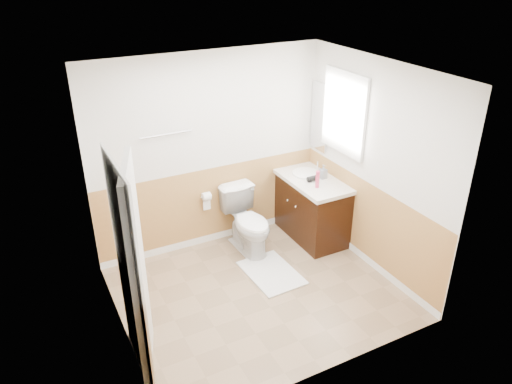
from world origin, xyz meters
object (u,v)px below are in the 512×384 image
toilet (248,222)px  lotion_bottle (317,179)px  vanity_cabinet (311,209)px  bath_mat (271,273)px  soap_dispenser (323,172)px

toilet → lotion_bottle: 1.02m
vanity_cabinet → toilet: bearing=176.3°
toilet → bath_mat: bearing=-92.2°
toilet → lotion_bottle: bearing=-23.7°
soap_dispenser → vanity_cabinet: bearing=152.3°
bath_mat → lotion_bottle: 1.28m
bath_mat → vanity_cabinet: (0.90, 0.56, 0.39)m
lotion_bottle → toilet: bearing=158.5°
toilet → vanity_cabinet: size_ratio=0.74×
bath_mat → vanity_cabinet: bearing=31.6°
lotion_bottle → bath_mat: bearing=-159.7°
vanity_cabinet → soap_dispenser: size_ratio=5.99×
vanity_cabinet → soap_dispenser: (0.12, -0.06, 0.54)m
bath_mat → soap_dispenser: size_ratio=4.35×
bath_mat → vanity_cabinet: 1.13m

